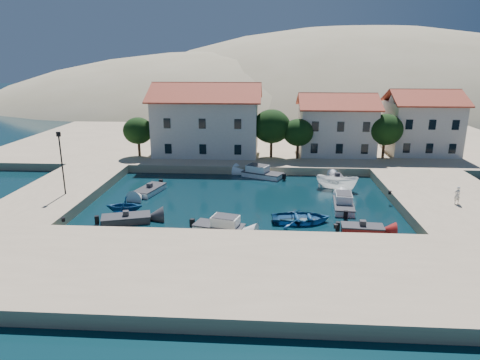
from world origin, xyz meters
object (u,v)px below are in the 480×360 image
Objects in this scene: cabin_cruiser_east at (344,204)px; rowboat_south at (301,222)px; building_left at (207,118)px; building_mid at (336,123)px; lamppost at (61,157)px; cabin_cruiser_south at (219,226)px; pedestrian at (457,195)px; boat_east at (336,189)px; building_right at (422,121)px.

rowboat_south is at bearing 135.28° from cabin_cruiser_east.
building_left reaches higher than building_mid.
lamppost is 27.73m from cabin_cruiser_east.
cabin_cruiser_south is at bearing 124.23° from cabin_cruiser_east.
building_left is 23.10m from lamppost.
building_left is at bearing 20.90° from rowboat_south.
rowboat_south is 3.11× the size of pedestrian.
cabin_cruiser_south reaches higher than boat_east.
pedestrian is at bearing -83.57° from rowboat_south.
building_left is at bearing -176.82° from building_mid.
lamppost is (-29.50, -21.00, -0.47)m from building_mid.
building_mid is 2.24× the size of cabin_cruiser_east.
building_right reaches higher than lamppost.
building_left reaches higher than cabin_cruiser_south.
building_left is at bearing 44.21° from cabin_cruiser_east.
lamppost reaches higher than boat_east.
rowboat_south is (11.57, -23.50, -5.94)m from building_left.
lamppost is at bearing -144.55° from building_mid.
cabin_cruiser_south is at bearing 105.04° from rowboat_south.
pedestrian is (14.51, 3.01, 1.83)m from rowboat_south.
boat_east is (0.29, 6.44, -0.48)m from cabin_cruiser_east.
building_mid is 2.03× the size of rowboat_south.
cabin_cruiser_south is (16.04, -6.11, -4.28)m from lamppost.
boat_east is (11.65, 12.63, -0.48)m from cabin_cruiser_south.
lamppost reaches higher than cabin_cruiser_south.
building_left is 2.84× the size of rowboat_south.
boat_east is at bearing -45.44° from pedestrian.
lamppost is 17.69m from cabin_cruiser_south.
building_right is at bearing 4.76° from building_mid.
cabin_cruiser_east is (27.40, 0.09, -4.28)m from lamppost.
building_right is (12.00, 1.00, 0.25)m from building_mid.
building_left is 27.06m from cabin_cruiser_south.
building_right is 21.45m from boat_east.
building_right reaches higher than pedestrian.
building_mid is 1.69× the size of lamppost.
rowboat_south is at bearing 1.64° from pedestrian.
building_right reaches higher than cabin_cruiser_east.
cabin_cruiser_east is at bearing -122.77° from building_right.
building_right is at bearing -41.16° from rowboat_south.
pedestrian is at bearing -69.39° from building_mid.
building_right is 2.02× the size of cabin_cruiser_east.
cabin_cruiser_east is (-14.10, -21.91, -5.00)m from building_right.
lamppost is at bearing 76.06° from rowboat_south.
lamppost is (-11.50, -20.00, -1.18)m from building_left.
rowboat_south is (-6.43, -24.50, -5.22)m from building_mid.
cabin_cruiser_south is 7.51m from rowboat_south.
pedestrian is at bearing -38.15° from building_left.
cabin_cruiser_south and cabin_cruiser_east have the same top height.
boat_east reaches higher than rowboat_south.
rowboat_south is 5.65m from cabin_cruiser_east.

